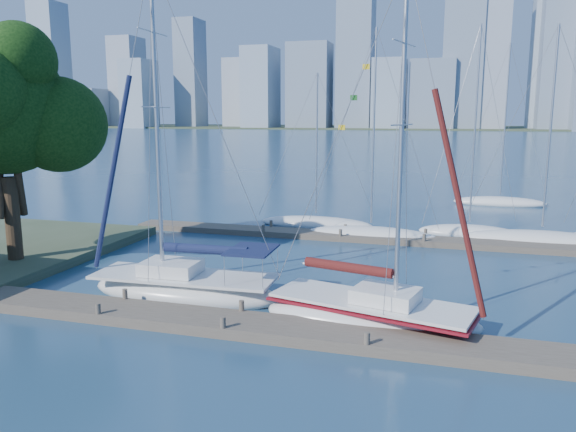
% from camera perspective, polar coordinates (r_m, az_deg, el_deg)
% --- Properties ---
extents(ground, '(700.00, 700.00, 0.00)m').
position_cam_1_polar(ground, '(20.89, -5.61, -11.39)').
color(ground, navy).
rests_on(ground, ground).
extents(near_dock, '(26.00, 2.00, 0.40)m').
position_cam_1_polar(near_dock, '(20.82, -5.62, -10.88)').
color(near_dock, '#4E4539').
rests_on(near_dock, ground).
extents(far_dock, '(30.00, 1.80, 0.36)m').
position_cam_1_polar(far_dock, '(35.21, 7.20, -2.14)').
color(far_dock, '#4E4539').
rests_on(far_dock, ground).
extents(far_shore, '(800.00, 100.00, 1.50)m').
position_cam_1_polar(far_shore, '(338.15, 15.23, 8.59)').
color(far_shore, '#38472D').
rests_on(far_shore, ground).
extents(tree, '(8.85, 8.08, 11.93)m').
position_cam_1_polar(tree, '(30.76, -26.97, 9.89)').
color(tree, black).
rests_on(tree, ground).
extents(sailboat_navy, '(8.52, 3.06, 14.32)m').
position_cam_1_polar(sailboat_navy, '(24.30, -10.52, -5.57)').
color(sailboat_navy, white).
rests_on(sailboat_navy, ground).
extents(sailboat_maroon, '(8.39, 4.40, 13.16)m').
position_cam_1_polar(sailboat_maroon, '(21.13, 8.50, -8.16)').
color(sailboat_maroon, white).
rests_on(sailboat_maroon, ground).
extents(bg_boat_1, '(8.22, 4.12, 10.77)m').
position_cam_1_polar(bg_boat_1, '(39.24, 2.87, -0.73)').
color(bg_boat_1, white).
rests_on(bg_boat_1, ground).
extents(bg_boat_2, '(8.47, 3.07, 13.15)m').
position_cam_1_polar(bg_boat_2, '(35.74, 8.43, -1.86)').
color(bg_boat_2, white).
rests_on(bg_boat_2, ground).
extents(bg_boat_3, '(6.65, 4.44, 13.43)m').
position_cam_1_polar(bg_boat_3, '(37.96, 17.91, -1.53)').
color(bg_boat_3, white).
rests_on(bg_boat_3, ground).
extents(bg_boat_4, '(9.47, 3.81, 13.11)m').
position_cam_1_polar(bg_boat_4, '(37.00, 24.34, -2.24)').
color(bg_boat_4, white).
rests_on(bg_boat_4, ground).
extents(bg_boat_7, '(8.02, 4.01, 13.85)m').
position_cam_1_polar(bg_boat_7, '(51.82, 20.72, 1.34)').
color(bg_boat_7, white).
rests_on(bg_boat_7, ground).
extents(skyline, '(502.06, 51.31, 114.66)m').
position_cam_1_polar(skyline, '(310.01, 20.02, 14.69)').
color(skyline, gray).
rests_on(skyline, ground).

